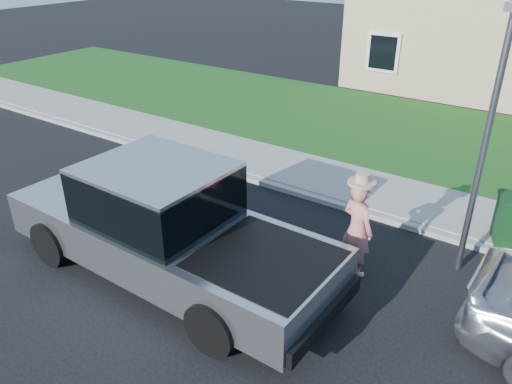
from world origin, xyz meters
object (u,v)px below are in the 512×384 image
at_px(street_lamp, 488,131).
at_px(pickup_truck, 166,227).
at_px(trash_bin, 511,219).
at_px(woman, 357,227).

bearing_deg(street_lamp, pickup_truck, -149.95).
bearing_deg(trash_bin, street_lamp, -131.97).
distance_m(pickup_truck, woman, 3.38).
xyz_separation_m(pickup_truck, street_lamp, (4.33, 3.10, 1.74)).
relative_size(woman, trash_bin, 2.07).
bearing_deg(pickup_truck, street_lamp, 36.53).
bearing_deg(pickup_truck, woman, 36.30).
bearing_deg(woman, pickup_truck, 55.92).
height_order(pickup_truck, woman, pickup_truck).
xyz_separation_m(woman, trash_bin, (2.15, 2.49, -0.31)).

